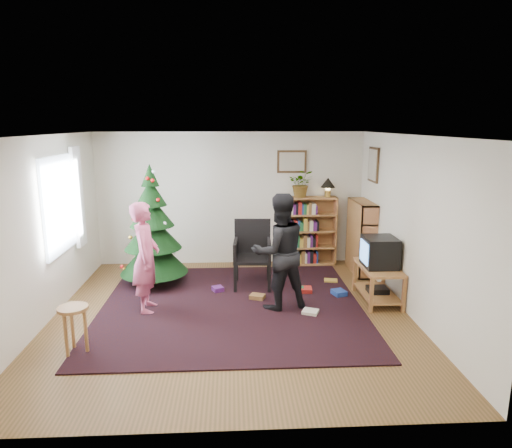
{
  "coord_description": "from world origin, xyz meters",
  "views": [
    {
      "loc": [
        0.02,
        -6.04,
        2.66
      ],
      "look_at": [
        0.4,
        0.96,
        1.1
      ],
      "focal_mm": 32.0,
      "sensor_mm": 36.0,
      "label": 1
    }
  ],
  "objects_px": {
    "person_standing": "(146,257)",
    "armchair": "(252,250)",
    "bookshelf_right": "(361,236)",
    "person_by_chair": "(279,252)",
    "bookshelf_back": "(311,230)",
    "tv_stand": "(378,280)",
    "picture_back": "(292,162)",
    "picture_right": "(373,165)",
    "christmas_tree": "(153,236)",
    "crt_tv": "(380,252)",
    "stool": "(73,317)",
    "table_lamp": "(328,184)",
    "potted_plant": "(301,184)"
  },
  "relations": [
    {
      "from": "crt_tv",
      "to": "stool",
      "type": "height_order",
      "value": "crt_tv"
    },
    {
      "from": "stool",
      "to": "table_lamp",
      "type": "relative_size",
      "value": 1.62
    },
    {
      "from": "bookshelf_back",
      "to": "stool",
      "type": "xyz_separation_m",
      "value": [
        -3.35,
        -3.35,
        -0.21
      ]
    },
    {
      "from": "picture_back",
      "to": "person_standing",
      "type": "distance_m",
      "value": 3.45
    },
    {
      "from": "bookshelf_back",
      "to": "table_lamp",
      "type": "bearing_deg",
      "value": -0.0
    },
    {
      "from": "bookshelf_back",
      "to": "armchair",
      "type": "distance_m",
      "value": 1.62
    },
    {
      "from": "bookshelf_right",
      "to": "person_by_chair",
      "type": "height_order",
      "value": "person_by_chair"
    },
    {
      "from": "bookshelf_right",
      "to": "picture_back",
      "type": "bearing_deg",
      "value": 60.83
    },
    {
      "from": "potted_plant",
      "to": "table_lamp",
      "type": "bearing_deg",
      "value": -0.0
    },
    {
      "from": "crt_tv",
      "to": "table_lamp",
      "type": "bearing_deg",
      "value": 101.69
    },
    {
      "from": "christmas_tree",
      "to": "stool",
      "type": "bearing_deg",
      "value": -103.25
    },
    {
      "from": "christmas_tree",
      "to": "person_by_chair",
      "type": "xyz_separation_m",
      "value": [
        1.98,
        -1.08,
        0.01
      ]
    },
    {
      "from": "bookshelf_back",
      "to": "armchair",
      "type": "height_order",
      "value": "bookshelf_back"
    },
    {
      "from": "table_lamp",
      "to": "christmas_tree",
      "type": "bearing_deg",
      "value": -161.74
    },
    {
      "from": "bookshelf_back",
      "to": "person_standing",
      "type": "bearing_deg",
      "value": -142.2
    },
    {
      "from": "picture_right",
      "to": "christmas_tree",
      "type": "distance_m",
      "value": 3.94
    },
    {
      "from": "tv_stand",
      "to": "table_lamp",
      "type": "xyz_separation_m",
      "value": [
        -0.4,
        1.93,
        1.21
      ]
    },
    {
      "from": "potted_plant",
      "to": "picture_right",
      "type": "bearing_deg",
      "value": -26.99
    },
    {
      "from": "tv_stand",
      "to": "person_standing",
      "type": "xyz_separation_m",
      "value": [
        -3.43,
        -0.18,
        0.47
      ]
    },
    {
      "from": "tv_stand",
      "to": "table_lamp",
      "type": "relative_size",
      "value": 2.66
    },
    {
      "from": "christmas_tree",
      "to": "table_lamp",
      "type": "xyz_separation_m",
      "value": [
        3.1,
        1.02,
        0.7
      ]
    },
    {
      "from": "picture_right",
      "to": "crt_tv",
      "type": "distance_m",
      "value": 1.81
    },
    {
      "from": "picture_back",
      "to": "crt_tv",
      "type": "relative_size",
      "value": 1.07
    },
    {
      "from": "person_by_chair",
      "to": "person_standing",
      "type": "bearing_deg",
      "value": -15.93
    },
    {
      "from": "crt_tv",
      "to": "potted_plant",
      "type": "height_order",
      "value": "potted_plant"
    },
    {
      "from": "person_by_chair",
      "to": "potted_plant",
      "type": "height_order",
      "value": "potted_plant"
    },
    {
      "from": "christmas_tree",
      "to": "person_by_chair",
      "type": "distance_m",
      "value": 2.26
    },
    {
      "from": "tv_stand",
      "to": "stool",
      "type": "relative_size",
      "value": 1.64
    },
    {
      "from": "picture_right",
      "to": "crt_tv",
      "type": "height_order",
      "value": "picture_right"
    },
    {
      "from": "picture_back",
      "to": "picture_right",
      "type": "height_order",
      "value": "picture_right"
    },
    {
      "from": "picture_right",
      "to": "bookshelf_back",
      "type": "xyz_separation_m",
      "value": [
        -0.96,
        0.59,
        -1.29
      ]
    },
    {
      "from": "picture_right",
      "to": "tv_stand",
      "type": "xyz_separation_m",
      "value": [
        -0.26,
        -1.34,
        -1.62
      ]
    },
    {
      "from": "stool",
      "to": "potted_plant",
      "type": "bearing_deg",
      "value": 46.74
    },
    {
      "from": "armchair",
      "to": "potted_plant",
      "type": "xyz_separation_m",
      "value": [
        0.97,
        1.12,
        0.96
      ]
    },
    {
      "from": "picture_back",
      "to": "crt_tv",
      "type": "bearing_deg",
      "value": -62.72
    },
    {
      "from": "bookshelf_right",
      "to": "person_by_chair",
      "type": "xyz_separation_m",
      "value": [
        -1.65,
        -1.58,
        0.18
      ]
    },
    {
      "from": "person_standing",
      "to": "armchair",
      "type": "bearing_deg",
      "value": -59.85
    },
    {
      "from": "person_standing",
      "to": "potted_plant",
      "type": "relative_size",
      "value": 3.14
    },
    {
      "from": "bookshelf_back",
      "to": "tv_stand",
      "type": "height_order",
      "value": "bookshelf_back"
    },
    {
      "from": "tv_stand",
      "to": "potted_plant",
      "type": "xyz_separation_m",
      "value": [
        -0.9,
        1.93,
        1.23
      ]
    },
    {
      "from": "person_standing",
      "to": "crt_tv",
      "type": "bearing_deg",
      "value": -89.38
    },
    {
      "from": "picture_right",
      "to": "crt_tv",
      "type": "xyz_separation_m",
      "value": [
        -0.26,
        -1.34,
        -1.18
      ]
    },
    {
      "from": "christmas_tree",
      "to": "bookshelf_back",
      "type": "bearing_deg",
      "value": 20.07
    },
    {
      "from": "armchair",
      "to": "person_standing",
      "type": "relative_size",
      "value": 0.69
    },
    {
      "from": "tv_stand",
      "to": "table_lamp",
      "type": "height_order",
      "value": "table_lamp"
    },
    {
      "from": "crt_tv",
      "to": "armchair",
      "type": "bearing_deg",
      "value": 156.58
    },
    {
      "from": "picture_back",
      "to": "bookshelf_back",
      "type": "height_order",
      "value": "picture_back"
    },
    {
      "from": "bookshelf_right",
      "to": "person_standing",
      "type": "distance_m",
      "value": 3.89
    },
    {
      "from": "bookshelf_right",
      "to": "person_by_chair",
      "type": "relative_size",
      "value": 0.77
    },
    {
      "from": "picture_back",
      "to": "person_by_chair",
      "type": "xyz_separation_m",
      "value": [
        -0.46,
        -2.24,
        -1.1
      ]
    }
  ]
}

